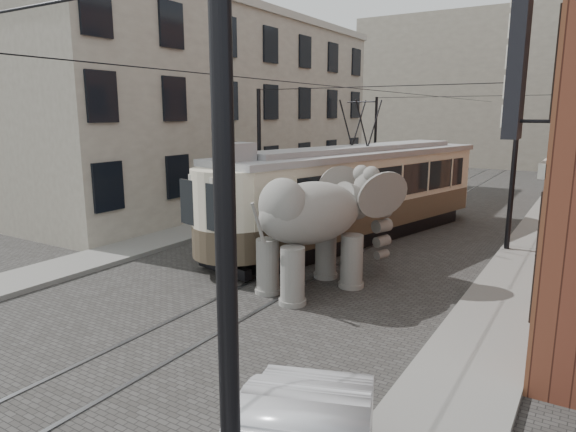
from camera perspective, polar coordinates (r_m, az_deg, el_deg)
The scene contains 9 objects.
ground at distance 16.03m, azimuth 1.10°, elevation -6.41°, with size 120.00×120.00×0.00m, color #3A3836.
tram_rails at distance 16.02m, azimuth 1.10°, elevation -6.37°, with size 1.54×80.00×0.02m, color slate, non-canonical shape.
sidewalk_right at distance 14.12m, azimuth 22.89°, elevation -9.56°, with size 2.00×60.00×0.15m, color slate.
sidewalk_left at distance 19.97m, azimuth -15.20°, elevation -2.98°, with size 2.00×60.00×0.15m, color slate.
stucco_building at distance 29.77m, azimuth -7.53°, elevation 11.55°, with size 7.00×24.00×10.00m, color gray.
distant_block at distance 53.74m, azimuth 23.94°, elevation 12.76°, with size 28.00×10.00×14.00m, color gray.
catenary at distance 19.90m, azimuth 8.00°, elevation 5.83°, with size 11.00×30.20×6.00m, color black, non-canonical shape.
tram at distance 19.95m, azimuth 8.00°, elevation 4.98°, with size 2.81×13.61×5.40m, color beige, non-canonical shape.
elephant at distance 14.09m, azimuth 2.57°, elevation -1.69°, with size 3.09×5.61×3.44m, color slate, non-canonical shape.
Camera 1 is at (7.73, -13.14, 4.93)m, focal length 31.59 mm.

